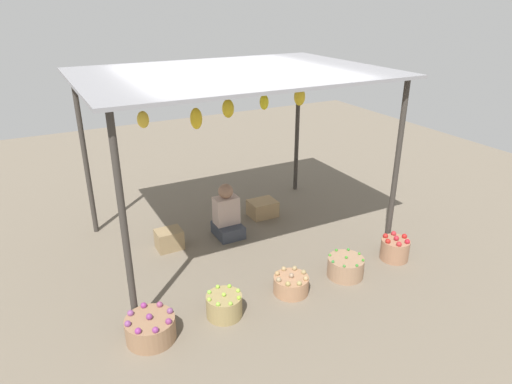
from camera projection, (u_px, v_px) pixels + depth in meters
ground_plane at (236, 239)px, 6.45m from camera, size 14.00×14.00×0.00m
market_stall_structure at (234, 84)px, 5.60m from camera, size 3.73×2.64×2.33m
vendor_person at (227, 216)px, 6.45m from camera, size 0.36×0.44×0.78m
basket_purple_onions at (151, 328)px, 4.52m from camera, size 0.50×0.50×0.30m
basket_limes at (224, 305)px, 4.86m from camera, size 0.39×0.39×0.29m
basket_potatoes at (291, 284)px, 5.25m from camera, size 0.41×0.41×0.26m
basket_green_chilies at (345, 267)px, 5.55m from camera, size 0.44×0.44×0.28m
basket_red_apples at (395, 249)px, 5.91m from camera, size 0.36×0.36×0.33m
wooden_crate_near_vendor at (263, 208)px, 7.09m from camera, size 0.42×0.34×0.25m
wooden_crate_stacked_rear at (169, 239)px, 6.16m from camera, size 0.35×0.27×0.27m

